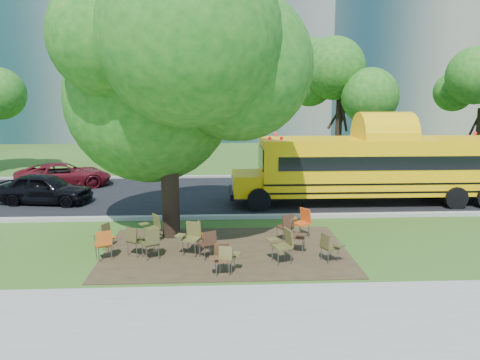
{
  "coord_description": "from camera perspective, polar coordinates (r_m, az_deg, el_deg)",
  "views": [
    {
      "loc": [
        0.75,
        -13.45,
        4.6
      ],
      "look_at": [
        1.61,
        3.46,
        1.35
      ],
      "focal_mm": 35.0,
      "sensor_mm": 36.0,
      "label": 1
    }
  ],
  "objects": [
    {
      "name": "chair_11",
      "position": [
        12.99,
        -3.84,
        -7.48
      ],
      "size": [
        0.56,
        0.68,
        0.84
      ],
      "rotation": [
        0.0,
        0.0,
        0.49
      ],
      "color": "#3D2415",
      "rests_on": "ground"
    },
    {
      "name": "asphalt_road",
      "position": [
        20.97,
        -4.89,
        -1.79
      ],
      "size": [
        80.0,
        8.0,
        0.04
      ],
      "primitive_type": "cube",
      "color": "black",
      "rests_on": "ground"
    },
    {
      "name": "chair_8",
      "position": [
        14.42,
        -16.29,
        -6.18
      ],
      "size": [
        0.51,
        0.65,
        0.78
      ],
      "rotation": [
        0.0,
        0.0,
        1.08
      ],
      "color": "#4A4220",
      "rests_on": "ground"
    },
    {
      "name": "school_bus",
      "position": [
        19.92,
        16.65,
        1.64
      ],
      "size": [
        11.08,
        2.54,
        2.7
      ],
      "rotation": [
        0.0,
        0.0,
        -0.0
      ],
      "color": "#FFBA08",
      "rests_on": "ground"
    },
    {
      "name": "dirt_patch",
      "position": [
        13.74,
        -1.71,
        -8.63
      ],
      "size": [
        7.0,
        4.5,
        0.03
      ],
      "primitive_type": "cube",
      "color": "#382819",
      "rests_on": "ground"
    },
    {
      "name": "ground",
      "position": [
        14.24,
        -5.82,
        -8.05
      ],
      "size": [
        160.0,
        160.0,
        0.0
      ],
      "primitive_type": "plane",
      "color": "#304916",
      "rests_on": "ground"
    },
    {
      "name": "chair_7",
      "position": [
        12.93,
        10.8,
        -7.81
      ],
      "size": [
        0.64,
        0.56,
        0.82
      ],
      "rotation": [
        0.0,
        0.0,
        -1.18
      ],
      "color": "#423C1C",
      "rests_on": "ground"
    },
    {
      "name": "chair_1",
      "position": [
        13.49,
        -12.63,
        -6.94
      ],
      "size": [
        0.74,
        0.58,
        0.87
      ],
      "rotation": [
        0.0,
        0.0,
        -0.59
      ],
      "color": "#41391C",
      "rests_on": "ground"
    },
    {
      "name": "sidewalk",
      "position": [
        9.64,
        -7.36,
        -17.59
      ],
      "size": [
        60.0,
        4.0,
        0.04
      ],
      "primitive_type": "cube",
      "color": "gray",
      "rests_on": "ground"
    },
    {
      "name": "chair_9",
      "position": [
        14.66,
        -10.61,
        -5.45
      ],
      "size": [
        0.72,
        0.57,
        0.86
      ],
      "rotation": [
        0.0,
        0.0,
        2.17
      ],
      "color": "#4D4A21",
      "rests_on": "ground"
    },
    {
      "name": "bg_tree_2",
      "position": [
        30.01,
        -14.16,
        9.8
      ],
      "size": [
        4.8,
        4.8,
        6.62
      ],
      "color": "black",
      "rests_on": "ground"
    },
    {
      "name": "kerb_near",
      "position": [
        17.08,
        -5.33,
        -4.56
      ],
      "size": [
        80.0,
        0.25,
        0.14
      ],
      "primitive_type": "cube",
      "color": "gray",
      "rests_on": "ground"
    },
    {
      "name": "bg_car_red",
      "position": [
        23.89,
        -20.69,
        0.54
      ],
      "size": [
        4.79,
        3.41,
        1.21
      ],
      "primitive_type": "imported",
      "rotation": [
        0.0,
        0.0,
        1.93
      ],
      "color": "#550E16",
      "rests_on": "ground"
    },
    {
      "name": "black_car",
      "position": [
        20.75,
        -22.68,
        -0.98
      ],
      "size": [
        3.95,
        2.07,
        1.28
      ],
      "primitive_type": "imported",
      "rotation": [
        0.0,
        0.0,
        1.42
      ],
      "color": "black",
      "rests_on": "ground"
    },
    {
      "name": "chair_13",
      "position": [
        14.53,
        5.71,
        -5.4
      ],
      "size": [
        0.6,
        0.7,
        0.88
      ],
      "rotation": [
        0.0,
        0.0,
        0.45
      ],
      "color": "#3E2316",
      "rests_on": "ground"
    },
    {
      "name": "building_main",
      "position": [
        50.63,
        -13.49,
        17.85
      ],
      "size": [
        38.0,
        16.0,
        22.0
      ],
      "primitive_type": "cube",
      "color": "slate",
      "rests_on": "ground"
    },
    {
      "name": "main_tree",
      "position": [
        14.52,
        -8.92,
        13.45
      ],
      "size": [
        7.2,
        7.2,
        8.9
      ],
      "color": "black",
      "rests_on": "ground"
    },
    {
      "name": "chair_14",
      "position": [
        14.86,
        7.49,
        -4.86
      ],
      "size": [
        0.79,
        0.64,
        0.96
      ],
      "rotation": [
        0.0,
        0.0,
        2.11
      ],
      "color": "#CF4B16",
      "rests_on": "ground"
    },
    {
      "name": "chair_10",
      "position": [
        13.7,
        -4.68,
        -6.45
      ],
      "size": [
        0.5,
        0.58,
        0.86
      ],
      "rotation": [
        0.0,
        0.0,
        -1.62
      ],
      "color": "#B04C12",
      "rests_on": "ground"
    },
    {
      "name": "kerb_far",
      "position": [
        24.98,
        -4.58,
        0.38
      ],
      "size": [
        80.0,
        0.25,
        0.14
      ],
      "primitive_type": "cube",
      "color": "gray",
      "rests_on": "ground"
    },
    {
      "name": "building_right",
      "position": [
        57.01,
        22.35,
        18.06
      ],
      "size": [
        30.0,
        16.0,
        25.0
      ],
      "primitive_type": "cube",
      "color": "gray",
      "rests_on": "ground"
    },
    {
      "name": "chair_4",
      "position": [
        11.98,
        -1.52,
        -9.27
      ],
      "size": [
        0.6,
        0.47,
        0.77
      ],
      "rotation": [
        0.0,
        0.0,
        -0.3
      ],
      "color": "brown",
      "rests_on": "ground"
    },
    {
      "name": "bg_tree_3",
      "position": [
        28.4,
        12.13,
        11.5
      ],
      "size": [
        5.6,
        5.6,
        7.84
      ],
      "color": "black",
      "rests_on": "ground"
    },
    {
      "name": "chair_3",
      "position": [
        13.36,
        -5.99,
        -6.69
      ],
      "size": [
        0.75,
        0.59,
        0.95
      ],
      "rotation": [
        0.0,
        0.0,
        2.8
      ],
      "color": "brown",
      "rests_on": "ground"
    },
    {
      "name": "chair_12",
      "position": [
        13.58,
        6.73,
        -6.41
      ],
      "size": [
        0.58,
        0.74,
        0.95
      ],
      "rotation": [
        0.0,
        0.0,
        4.42
      ],
      "color": "#422817",
      "rests_on": "ground"
    },
    {
      "name": "chair_6",
      "position": [
        12.69,
        5.3,
        -7.58
      ],
      "size": [
        0.72,
        0.66,
        0.97
      ],
      "rotation": [
        0.0,
        0.0,
        1.88
      ],
      "color": "brown",
      "rests_on": "ground"
    },
    {
      "name": "chair_5",
      "position": [
        11.94,
        -2.33,
        -9.24
      ],
      "size": [
        0.53,
        0.5,
        0.81
      ],
      "rotation": [
        0.0,
        0.0,
        3.21
      ],
      "color": "#51331D",
      "rests_on": "ground"
    },
    {
      "name": "chair_2",
      "position": [
        13.16,
        -10.73,
        -7.26
      ],
      "size": [
        0.6,
        0.72,
        0.89
      ],
      "rotation": [
        0.0,
        0.0,
        0.49
      ],
      "color": "#44401D",
      "rests_on": "ground"
    },
    {
      "name": "chair_0",
      "position": [
        13.41,
        -16.2,
        -7.23
      ],
      "size": [
        0.59,
        0.7,
        0.87
      ],
      "rotation": [
        0.0,
        0.0,
        0.46
      ],
      "color": "#B74C13",
      "rests_on": "ground"
    }
  ]
}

